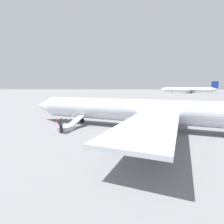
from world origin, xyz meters
TOP-DOWN VIEW (x-y plane):
  - ground_plane at (0.00, 0.00)m, footprint 600.00×600.00m
  - airplane_main at (-0.96, 0.25)m, footprint 32.67×25.35m
  - airplane_far_center at (-40.45, -128.50)m, footprint 40.99×32.48m
  - boarding_stairs at (8.73, 1.74)m, footprint 1.97×4.14m
  - passenger at (9.03, 3.17)m, footprint 0.41×0.56m

SIDE VIEW (x-z plane):
  - ground_plane at x=0.00m, z-range 0.00..0.00m
  - boarding_stairs at x=8.73m, z-range -0.48..1.23m
  - passenger at x=9.03m, z-range 0.13..1.87m
  - airplane_main at x=-0.96m, z-range -1.40..5.53m
  - airplane_far_center at x=-40.45m, z-range -1.78..7.02m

